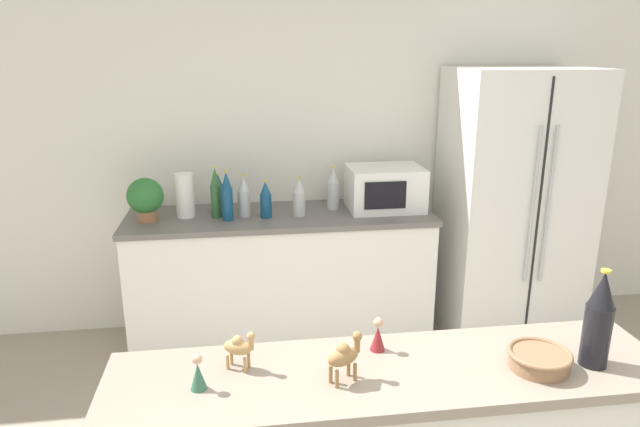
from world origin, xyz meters
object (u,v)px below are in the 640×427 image
at_px(back_bottle_3, 216,193).
at_px(wise_man_figurine_crimson, 198,374).
at_px(refrigerator, 513,205).
at_px(potted_plant, 145,198).
at_px(paper_towel_roll, 185,195).
at_px(back_bottle_6, 219,194).
at_px(back_bottle_2, 244,196).
at_px(back_bottle_1, 333,188).
at_px(back_bottle_4, 266,200).
at_px(fruit_bowl, 539,359).
at_px(camel_figurine_second, 239,347).
at_px(wine_bottle, 599,320).
at_px(camel_figurine, 344,355).
at_px(microwave, 385,188).
at_px(back_bottle_0, 227,197).
at_px(wise_man_figurine_purple, 378,336).
at_px(back_bottle_5, 299,198).

xyz_separation_m(back_bottle_3, wise_man_figurine_crimson, (0.01, -1.97, -0.04)).
xyz_separation_m(refrigerator, wise_man_figurine_crimson, (-1.94, -1.94, 0.10)).
relative_size(potted_plant, paper_towel_roll, 0.98).
relative_size(refrigerator, back_bottle_3, 5.48).
distance_m(back_bottle_6, wise_man_figurine_crimson, 2.08).
bearing_deg(back_bottle_2, back_bottle_1, 8.26).
xyz_separation_m(back_bottle_2, back_bottle_4, (0.13, -0.05, -0.01)).
height_order(potted_plant, back_bottle_1, back_bottle_1).
bearing_deg(fruit_bowl, camel_figurine_second, 172.17).
distance_m(back_bottle_2, wine_bottle, 2.28).
bearing_deg(potted_plant, camel_figurine, -66.13).
bearing_deg(potted_plant, wise_man_figurine_crimson, -77.39).
height_order(back_bottle_4, camel_figurine, back_bottle_4).
bearing_deg(refrigerator, microwave, 175.37).
relative_size(microwave, back_bottle_0, 1.53).
relative_size(back_bottle_0, wise_man_figurine_crimson, 2.72).
xyz_separation_m(back_bottle_1, wise_man_figurine_purple, (-0.16, -1.91, -0.02)).
distance_m(potted_plant, back_bottle_5, 0.94).
distance_m(back_bottle_2, back_bottle_5, 0.35).
bearing_deg(potted_plant, back_bottle_4, -1.59).
bearing_deg(camel_figurine, back_bottle_3, 102.70).
bearing_deg(back_bottle_6, refrigerator, -4.21).
bearing_deg(refrigerator, wise_man_figurine_crimson, -134.91).
bearing_deg(back_bottle_6, microwave, -3.86).
xyz_separation_m(back_bottle_2, wine_bottle, (1.08, -2.01, 0.09)).
bearing_deg(wine_bottle, wise_man_figurine_purple, 164.61).
height_order(microwave, back_bottle_4, microwave).
xyz_separation_m(wine_bottle, camel_figurine, (-0.80, 0.02, -0.07)).
xyz_separation_m(microwave, wise_man_figurine_crimson, (-1.07, -2.01, -0.03)).
distance_m(back_bottle_4, wise_man_figurine_purple, 1.80).
relative_size(back_bottle_2, back_bottle_4, 1.12).
bearing_deg(camel_figurine_second, camel_figurine, -19.98).
bearing_deg(back_bottle_5, fruit_bowl, -74.30).
bearing_deg(back_bottle_2, wise_man_figurine_purple, -77.07).
bearing_deg(potted_plant, fruit_bowl, -53.04).
bearing_deg(back_bottle_0, refrigerator, 1.29).
distance_m(back_bottle_6, fruit_bowl, 2.37).
distance_m(back_bottle_0, back_bottle_1, 0.70).
distance_m(potted_plant, wise_man_figurine_purple, 2.07).
relative_size(back_bottle_3, wise_man_figurine_crimson, 2.83).
relative_size(wine_bottle, camel_figurine_second, 2.43).
xyz_separation_m(back_bottle_3, fruit_bowl, (1.07, -2.01, -0.06)).
xyz_separation_m(potted_plant, back_bottle_6, (0.43, 0.14, -0.03)).
bearing_deg(back_bottle_6, wise_man_figurine_purple, -73.35).
distance_m(microwave, wise_man_figurine_crimson, 2.28).
bearing_deg(wise_man_figurine_purple, camel_figurine, -130.95).
bearing_deg(back_bottle_4, back_bottle_5, 2.08).
distance_m(paper_towel_roll, wise_man_figurine_crimson, 2.02).
distance_m(back_bottle_3, fruit_bowl, 2.27).
relative_size(back_bottle_5, camel_figurine, 1.64).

